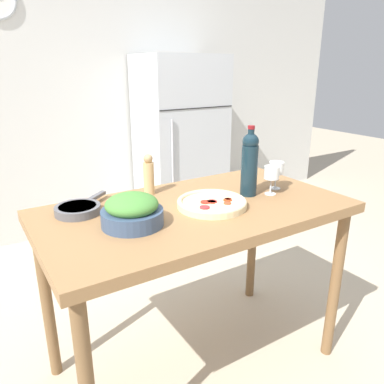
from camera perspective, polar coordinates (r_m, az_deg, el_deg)
The scene contains 11 objects.
ground_plane at distance 2.24m, azimuth 0.58°, elevation -24.37°, with size 14.00×14.00×0.00m, color #BCAD93.
wall_back at distance 3.59m, azimuth -18.33°, elevation 14.19°, with size 6.40×0.08×2.60m.
refrigerator at distance 3.68m, azimuth -1.75°, elevation 7.52°, with size 0.77×0.63×1.63m.
prep_counter at distance 1.79m, azimuth 0.67°, elevation -5.15°, with size 1.44×0.78×0.91m.
wine_bottle at distance 1.88m, azimuth 8.85°, elevation 4.37°, with size 0.08×0.08×0.35m.
wine_glass_near at distance 1.93m, azimuth 12.03°, elevation 2.70°, with size 0.08×0.08×0.15m.
wine_glass_far at distance 2.02m, azimuth 12.71°, elevation 3.41°, with size 0.08×0.08×0.15m.
pepper_mill at distance 1.90m, azimuth -6.62°, elevation 2.57°, with size 0.05×0.05×0.21m.
salad_bowl at distance 1.55m, azimuth -9.12°, elevation -2.89°, with size 0.26×0.26×0.14m.
homemade_pizza at distance 1.74m, azimuth 3.06°, elevation -1.69°, with size 0.32×0.32×0.04m.
cast_iron_skillet at distance 1.74m, azimuth -16.95°, elevation -2.51°, with size 0.28×0.25×0.04m.
Camera 1 is at (-0.89, -1.37, 1.53)m, focal length 35.00 mm.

